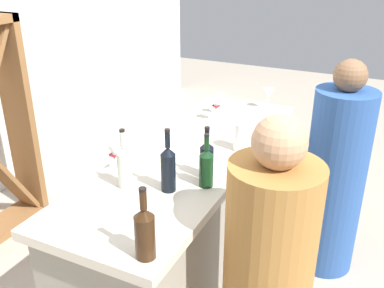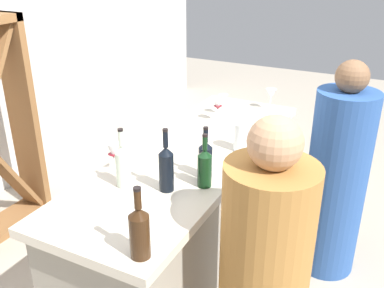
{
  "view_description": "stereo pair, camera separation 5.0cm",
  "coord_description": "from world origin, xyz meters",
  "px_view_note": "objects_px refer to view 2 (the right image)",
  "views": [
    {
      "loc": [
        -2.1,
        -1.02,
        2.08
      ],
      "look_at": [
        0.0,
        0.0,
        1.03
      ],
      "focal_mm": 40.57,
      "sensor_mm": 36.0,
      "label": 1
    },
    {
      "loc": [
        -2.08,
        -1.07,
        2.08
      ],
      "look_at": [
        0.0,
        0.0,
        1.03
      ],
      "focal_mm": 40.57,
      "sensor_mm": 36.0,
      "label": 2
    }
  ],
  "objects_px": {
    "wine_glass_near_left": "(271,95)",
    "wine_bottle_second_right_dark_green": "(205,167)",
    "wine_glass_near_center": "(218,106)",
    "water_pitcher": "(241,137)",
    "wine_bottle_rightmost_near_black": "(205,158)",
    "wine_glass_far_left": "(113,152)",
    "wine_bottle_second_left_clear_pale": "(123,165)",
    "wine_glass_near_right": "(223,101)",
    "wine_bottle_leftmost_amber_brown": "(139,231)",
    "person_left_guest": "(263,288)",
    "person_center_guest": "(336,181)",
    "wine_bottle_center_near_black": "(166,167)"
  },
  "relations": [
    {
      "from": "wine_glass_near_left",
      "to": "wine_glass_far_left",
      "type": "relative_size",
      "value": 0.98
    },
    {
      "from": "wine_bottle_rightmost_near_black",
      "to": "person_center_guest",
      "type": "height_order",
      "value": "person_center_guest"
    },
    {
      "from": "wine_bottle_leftmost_amber_brown",
      "to": "person_center_guest",
      "type": "relative_size",
      "value": 0.21
    },
    {
      "from": "wine_glass_near_right",
      "to": "wine_bottle_rightmost_near_black",
      "type": "bearing_deg",
      "value": -162.08
    },
    {
      "from": "wine_bottle_center_near_black",
      "to": "wine_glass_near_left",
      "type": "height_order",
      "value": "wine_bottle_center_near_black"
    },
    {
      "from": "wine_bottle_leftmost_amber_brown",
      "to": "person_left_guest",
      "type": "distance_m",
      "value": 0.67
    },
    {
      "from": "wine_glass_near_right",
      "to": "water_pitcher",
      "type": "distance_m",
      "value": 0.62
    },
    {
      "from": "wine_glass_near_right",
      "to": "wine_bottle_second_left_clear_pale",
      "type": "bearing_deg",
      "value": 178.67
    },
    {
      "from": "wine_bottle_rightmost_near_black",
      "to": "wine_glass_far_left",
      "type": "height_order",
      "value": "wine_bottle_rightmost_near_black"
    },
    {
      "from": "person_left_guest",
      "to": "wine_glass_near_center",
      "type": "bearing_deg",
      "value": -38.14
    },
    {
      "from": "wine_bottle_second_right_dark_green",
      "to": "wine_glass_near_left",
      "type": "relative_size",
      "value": 1.83
    },
    {
      "from": "wine_glass_near_left",
      "to": "wine_bottle_second_right_dark_green",
      "type": "bearing_deg",
      "value": -177.13
    },
    {
      "from": "wine_glass_near_center",
      "to": "person_center_guest",
      "type": "relative_size",
      "value": 0.1
    },
    {
      "from": "wine_bottle_second_left_clear_pale",
      "to": "wine_glass_far_left",
      "type": "relative_size",
      "value": 1.98
    },
    {
      "from": "wine_bottle_leftmost_amber_brown",
      "to": "person_left_guest",
      "type": "xyz_separation_m",
      "value": [
        0.36,
        -0.4,
        -0.41
      ]
    },
    {
      "from": "wine_glass_far_left",
      "to": "water_pitcher",
      "type": "height_order",
      "value": "water_pitcher"
    },
    {
      "from": "wine_bottle_second_right_dark_green",
      "to": "water_pitcher",
      "type": "bearing_deg",
      "value": -0.97
    },
    {
      "from": "wine_bottle_second_left_clear_pale",
      "to": "water_pitcher",
      "type": "xyz_separation_m",
      "value": [
        0.67,
        -0.37,
        -0.03
      ]
    },
    {
      "from": "wine_bottle_leftmost_amber_brown",
      "to": "wine_glass_near_left",
      "type": "bearing_deg",
      "value": 2.49
    },
    {
      "from": "wine_glass_near_center",
      "to": "water_pitcher",
      "type": "relative_size",
      "value": 0.88
    },
    {
      "from": "wine_bottle_second_right_dark_green",
      "to": "wine_glass_near_center",
      "type": "relative_size",
      "value": 1.88
    },
    {
      "from": "water_pitcher",
      "to": "wine_bottle_second_right_dark_green",
      "type": "bearing_deg",
      "value": 179.03
    },
    {
      "from": "wine_bottle_second_right_dark_green",
      "to": "wine_glass_far_left",
      "type": "relative_size",
      "value": 1.8
    },
    {
      "from": "wine_bottle_second_left_clear_pale",
      "to": "wine_bottle_center_near_black",
      "type": "distance_m",
      "value": 0.22
    },
    {
      "from": "wine_bottle_center_near_black",
      "to": "wine_glass_near_center",
      "type": "bearing_deg",
      "value": 9.54
    },
    {
      "from": "wine_bottle_center_near_black",
      "to": "wine_glass_near_right",
      "type": "height_order",
      "value": "wine_bottle_center_near_black"
    },
    {
      "from": "water_pitcher",
      "to": "person_center_guest",
      "type": "xyz_separation_m",
      "value": [
        0.45,
        -0.52,
        -0.39
      ]
    },
    {
      "from": "wine_bottle_second_left_clear_pale",
      "to": "person_left_guest",
      "type": "relative_size",
      "value": 0.21
    },
    {
      "from": "wine_glass_far_left",
      "to": "person_left_guest",
      "type": "xyz_separation_m",
      "value": [
        -0.19,
        -0.93,
        -0.4
      ]
    },
    {
      "from": "person_left_guest",
      "to": "person_center_guest",
      "type": "relative_size",
      "value": 1.02
    },
    {
      "from": "wine_bottle_second_left_clear_pale",
      "to": "wine_glass_near_left",
      "type": "height_order",
      "value": "wine_bottle_second_left_clear_pale"
    },
    {
      "from": "wine_bottle_leftmost_amber_brown",
      "to": "water_pitcher",
      "type": "xyz_separation_m",
      "value": [
        1.1,
        0.01,
        -0.03
      ]
    },
    {
      "from": "wine_bottle_center_near_black",
      "to": "wine_bottle_second_left_clear_pale",
      "type": "bearing_deg",
      "value": 106.68
    },
    {
      "from": "wine_glass_near_left",
      "to": "wine_glass_near_center",
      "type": "xyz_separation_m",
      "value": [
        -0.4,
        0.25,
        -0.0
      ]
    },
    {
      "from": "wine_bottle_center_near_black",
      "to": "wine_bottle_second_right_dark_green",
      "type": "xyz_separation_m",
      "value": [
        0.12,
        -0.15,
        -0.02
      ]
    },
    {
      "from": "wine_glass_near_left",
      "to": "wine_glass_far_left",
      "type": "height_order",
      "value": "wine_glass_far_left"
    },
    {
      "from": "wine_bottle_center_near_black",
      "to": "person_center_guest",
      "type": "xyz_separation_m",
      "value": [
        1.06,
        -0.68,
        -0.43
      ]
    },
    {
      "from": "wine_glass_near_center",
      "to": "wine_glass_near_right",
      "type": "relative_size",
      "value": 1.01
    },
    {
      "from": "wine_bottle_leftmost_amber_brown",
      "to": "wine_bottle_center_near_black",
      "type": "bearing_deg",
      "value": 18.86
    },
    {
      "from": "wine_bottle_center_near_black",
      "to": "person_left_guest",
      "type": "distance_m",
      "value": 0.72
    },
    {
      "from": "wine_bottle_second_left_clear_pale",
      "to": "wine_bottle_rightmost_near_black",
      "type": "xyz_separation_m",
      "value": [
        0.28,
        -0.32,
        -0.01
      ]
    },
    {
      "from": "wine_bottle_second_left_clear_pale",
      "to": "wine_bottle_second_right_dark_green",
      "type": "distance_m",
      "value": 0.41
    },
    {
      "from": "wine_glass_near_left",
      "to": "wine_glass_far_left",
      "type": "bearing_deg",
      "value": 161.5
    },
    {
      "from": "wine_bottle_second_left_clear_pale",
      "to": "person_center_guest",
      "type": "bearing_deg",
      "value": -38.33
    },
    {
      "from": "wine_bottle_rightmost_near_black",
      "to": "wine_glass_far_left",
      "type": "distance_m",
      "value": 0.5
    },
    {
      "from": "wine_bottle_leftmost_amber_brown",
      "to": "wine_glass_near_left",
      "type": "xyz_separation_m",
      "value": [
        1.89,
        0.08,
        -0.0
      ]
    },
    {
      "from": "person_left_guest",
      "to": "person_center_guest",
      "type": "bearing_deg",
      "value": -76.32
    },
    {
      "from": "wine_bottle_second_left_clear_pale",
      "to": "wine_glass_near_left",
      "type": "distance_m",
      "value": 1.5
    },
    {
      "from": "wine_bottle_leftmost_amber_brown",
      "to": "wine_bottle_rightmost_near_black",
      "type": "xyz_separation_m",
      "value": [
        0.7,
        0.06,
        -0.01
      ]
    },
    {
      "from": "wine_bottle_second_left_clear_pale",
      "to": "wine_glass_near_right",
      "type": "relative_size",
      "value": 2.09
    }
  ]
}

